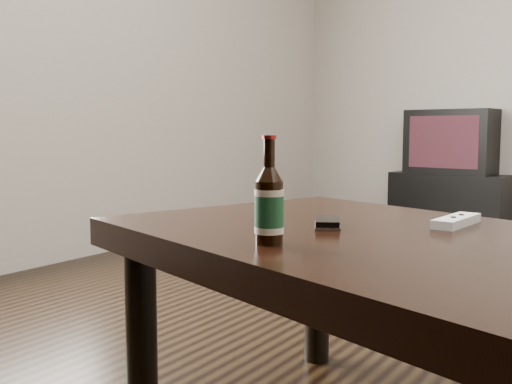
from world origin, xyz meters
The scene contains 7 objects.
wall_left centered at (-2.51, 0.00, 1.35)m, with size 0.02×6.00×2.70m, color beige.
tv_stand centered at (-1.18, 2.96, 0.19)m, with size 0.93×0.47×0.37m, color black.
tv centered at (-1.18, 2.95, 0.63)m, with size 0.74×0.52×0.52m.
coffee_table centered at (-0.21, -0.90, 0.44)m, with size 1.53×1.18×0.50m.
beer_bottle centered at (-0.42, -1.10, 0.58)m, with size 0.07×0.07×0.21m.
phone centered at (-0.42, -0.86, 0.51)m, with size 0.10×0.12×0.02m.
remote centered at (-0.18, -0.68, 0.51)m, with size 0.07×0.19×0.02m.
Camera 1 is at (0.18, -2.05, 0.72)m, focal length 42.00 mm.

